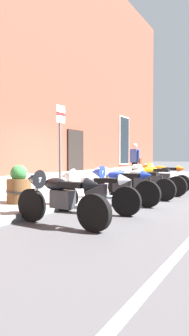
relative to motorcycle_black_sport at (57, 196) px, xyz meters
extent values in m
plane|color=#38383A|center=(3.31, 0.87, -0.55)|extent=(140.00, 140.00, 0.00)
cube|color=slate|center=(3.31, 2.06, -0.47)|extent=(30.01, 2.38, 0.16)
cube|color=gray|center=(3.31, 3.21, -0.20)|extent=(24.01, 0.10, 0.70)
cube|color=black|center=(5.71, 3.22, 0.60)|extent=(1.10, 0.08, 2.30)
cube|color=silver|center=(10.51, 3.23, 1.55)|extent=(1.22, 0.06, 2.52)
cube|color=black|center=(10.51, 3.20, 1.55)|extent=(1.10, 0.03, 2.40)
cylinder|color=black|center=(0.06, 0.65, -0.23)|extent=(0.18, 0.65, 0.64)
cylinder|color=black|center=(-0.08, -0.81, -0.23)|extent=(0.18, 0.65, 0.64)
cylinder|color=silver|center=(0.05, 0.55, 0.01)|extent=(0.10, 0.31, 0.62)
cube|color=#28282B|center=(-0.01, -0.13, -0.05)|extent=(0.26, 0.46, 0.32)
ellipsoid|color=black|center=(0.00, 0.02, 0.21)|extent=(0.31, 0.54, 0.24)
cube|color=black|center=(-0.04, -0.36, 0.22)|extent=(0.27, 0.50, 0.10)
cylinder|color=silver|center=(0.04, 0.47, 0.38)|extent=(0.62, 0.10, 0.04)
cylinder|color=silver|center=(0.08, -0.44, -0.18)|extent=(0.13, 0.46, 0.09)
cone|color=black|center=(0.06, 0.60, 0.28)|extent=(0.39, 0.37, 0.36)
cone|color=black|center=(-0.08, -0.79, 0.24)|extent=(0.26, 0.28, 0.24)
cylinder|color=black|center=(1.35, 0.75, -0.24)|extent=(0.16, 0.64, 0.63)
cylinder|color=black|center=(1.45, -0.74, -0.24)|extent=(0.16, 0.64, 0.63)
cylinder|color=silver|center=(1.36, 0.65, 0.00)|extent=(0.09, 0.30, 0.60)
cube|color=#28282B|center=(1.40, -0.05, -0.06)|extent=(0.25, 0.45, 0.32)
ellipsoid|color=silver|center=(1.39, 0.10, 0.19)|extent=(0.30, 0.54, 0.24)
cube|color=black|center=(1.42, -0.28, 0.20)|extent=(0.25, 0.49, 0.10)
cylinder|color=silver|center=(1.36, 0.57, 0.36)|extent=(0.62, 0.08, 0.04)
cylinder|color=silver|center=(1.55, -0.34, -0.19)|extent=(0.12, 0.46, 0.09)
cone|color=silver|center=(1.35, 0.70, 0.26)|extent=(0.38, 0.36, 0.36)
cone|color=silver|center=(1.45, -0.72, 0.22)|extent=(0.26, 0.28, 0.24)
cylinder|color=black|center=(2.78, 0.73, -0.22)|extent=(0.14, 0.67, 0.67)
cylinder|color=black|center=(2.74, -0.77, -0.22)|extent=(0.14, 0.67, 0.67)
cylinder|color=silver|center=(2.78, 0.63, 0.03)|extent=(0.08, 0.31, 0.62)
cube|color=#28282B|center=(2.76, -0.07, -0.04)|extent=(0.23, 0.45, 0.32)
ellipsoid|color=#192D9E|center=(2.76, 0.08, 0.22)|extent=(0.28, 0.53, 0.24)
cube|color=black|center=(2.75, -0.30, 0.23)|extent=(0.23, 0.49, 0.10)
cylinder|color=silver|center=(2.78, 0.55, 0.39)|extent=(0.62, 0.05, 0.04)
cylinder|color=silver|center=(2.87, -0.37, -0.17)|extent=(0.10, 0.45, 0.09)
cone|color=#192D9E|center=(2.78, 0.68, 0.29)|extent=(0.37, 0.35, 0.36)
cone|color=#192D9E|center=(2.74, -0.75, 0.25)|extent=(0.25, 0.27, 0.24)
cylinder|color=black|center=(4.11, 0.66, -0.23)|extent=(0.15, 0.64, 0.64)
cylinder|color=black|center=(4.05, -0.82, -0.23)|extent=(0.15, 0.64, 0.64)
cylinder|color=silver|center=(4.10, 0.56, 0.01)|extent=(0.08, 0.30, 0.61)
cube|color=#28282B|center=(4.08, -0.13, -0.05)|extent=(0.24, 0.45, 0.32)
ellipsoid|color=slate|center=(4.08, 0.02, 0.20)|extent=(0.28, 0.53, 0.24)
cube|color=black|center=(4.07, -0.36, 0.21)|extent=(0.24, 0.49, 0.10)
cylinder|color=silver|center=(4.10, 0.48, 0.37)|extent=(0.62, 0.06, 0.04)
cylinder|color=silver|center=(4.18, -0.44, -0.18)|extent=(0.11, 0.45, 0.09)
sphere|color=silver|center=(4.10, 0.56, 0.30)|extent=(0.18, 0.18, 0.18)
cylinder|color=black|center=(5.27, 0.67, -0.23)|extent=(0.15, 0.65, 0.65)
cylinder|color=black|center=(5.18, -0.88, -0.23)|extent=(0.15, 0.65, 0.65)
cylinder|color=silver|center=(5.26, 0.57, 0.04)|extent=(0.09, 0.33, 0.66)
cube|color=#28282B|center=(5.22, -0.15, -0.05)|extent=(0.24, 0.45, 0.32)
ellipsoid|color=gold|center=(5.23, 0.00, 0.26)|extent=(0.29, 0.53, 0.24)
cube|color=black|center=(5.21, -0.38, 0.27)|extent=(0.25, 0.49, 0.10)
cylinder|color=silver|center=(5.26, 0.49, 0.43)|extent=(0.62, 0.07, 0.04)
cylinder|color=silver|center=(5.33, -0.46, -0.18)|extent=(0.11, 0.45, 0.09)
sphere|color=silver|center=(5.26, 0.57, 0.36)|extent=(0.18, 0.18, 0.18)
cylinder|color=black|center=(6.59, 0.70, -0.24)|extent=(0.21, 0.63, 0.62)
cylinder|color=black|center=(6.36, -0.76, -0.24)|extent=(0.21, 0.63, 0.62)
cylinder|color=silver|center=(6.57, 0.60, 0.03)|extent=(0.12, 0.33, 0.68)
cube|color=#28282B|center=(6.47, -0.08, -0.06)|extent=(0.28, 0.47, 0.32)
ellipsoid|color=orange|center=(6.49, 0.07, 0.26)|extent=(0.34, 0.55, 0.24)
cube|color=black|center=(6.43, -0.31, 0.27)|extent=(0.29, 0.51, 0.10)
cylinder|color=silver|center=(6.56, 0.52, 0.43)|extent=(0.62, 0.13, 0.04)
cylinder|color=silver|center=(6.54, -0.39, -0.19)|extent=(0.16, 0.46, 0.09)
cone|color=orange|center=(6.58, 0.65, 0.33)|extent=(0.41, 0.39, 0.36)
cone|color=orange|center=(6.36, -0.74, 0.29)|extent=(0.28, 0.29, 0.24)
cylinder|color=black|center=(8.75, 2.01, 0.03)|extent=(0.14, 0.14, 0.85)
cylinder|color=black|center=(8.69, 1.84, 0.03)|extent=(0.14, 0.14, 0.85)
cube|color=#2D478C|center=(8.72, 1.92, 0.75)|extent=(0.33, 0.45, 0.60)
sphere|color=tan|center=(8.72, 1.92, 1.20)|extent=(0.23, 0.23, 0.23)
cylinder|color=#2D478C|center=(8.81, 2.16, 0.72)|extent=(0.09, 0.09, 0.57)
cylinder|color=#2D478C|center=(8.63, 1.69, 0.72)|extent=(0.09, 0.09, 0.57)
cube|color=#592D19|center=(8.62, 1.62, 0.50)|extent=(0.14, 0.12, 0.24)
cylinder|color=#4C4C51|center=(2.03, 1.36, 0.83)|extent=(0.06, 0.06, 2.45)
cube|color=white|center=(2.03, 1.34, 1.80)|extent=(0.36, 0.03, 0.44)
cube|color=red|center=(2.03, 1.33, 1.80)|extent=(0.36, 0.01, 0.08)
cylinder|color=brown|center=(0.98, 1.81, -0.11)|extent=(0.58, 0.58, 0.57)
cylinder|color=black|center=(0.98, 1.81, -0.11)|extent=(0.61, 0.61, 0.04)
sphere|color=#28602D|center=(0.98, 1.81, 0.31)|extent=(0.40, 0.40, 0.40)
camera|label=1|loc=(-4.59, -3.29, 0.71)|focal=33.25mm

